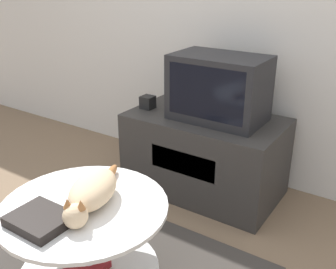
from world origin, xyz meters
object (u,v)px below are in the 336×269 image
at_px(speaker, 148,102).
at_px(dvd_box, 40,220).
at_px(tv, 219,88).
at_px(cat, 92,192).

height_order(speaker, dvd_box, speaker).
bearing_deg(tv, speaker, -171.53).
relative_size(tv, cat, 1.17).
bearing_deg(dvd_box, tv, 86.55).
xyz_separation_m(speaker, cat, (0.49, -1.06, -0.02)).
bearing_deg(speaker, tv, 8.47).
xyz_separation_m(tv, dvd_box, (-0.08, -1.36, -0.22)).
relative_size(tv, dvd_box, 2.50).
bearing_deg(cat, dvd_box, -39.32).
xyz_separation_m(dvd_box, cat, (0.07, 0.22, 0.04)).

